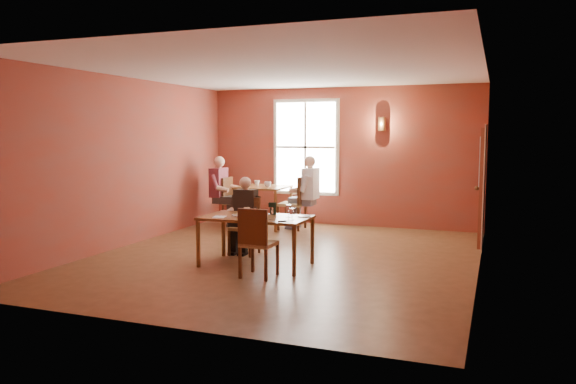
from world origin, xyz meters
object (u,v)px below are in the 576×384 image
(diner_white, at_px, (293,194))
(diner_main, at_px, (243,218))
(main_table, at_px, (256,241))
(chair_empty, at_px, (259,242))
(second_table, at_px, (264,207))
(chair_diner_maroon, at_px, (236,202))
(diner_maroon, at_px, (235,192))
(chair_diner_white, at_px, (292,203))
(chair_diner_main, at_px, (244,227))

(diner_white, bearing_deg, diner_main, -178.22)
(main_table, height_order, diner_main, diner_main)
(chair_empty, distance_m, second_table, 4.17)
(chair_empty, bearing_deg, chair_diner_maroon, 122.01)
(main_table, height_order, diner_white, diner_white)
(main_table, bearing_deg, chair_diner_maroon, 120.38)
(diner_main, xyz_separation_m, diner_white, (-0.08, 2.64, 0.13))
(chair_empty, relative_size, diner_maroon, 0.68)
(chair_diner_white, distance_m, diner_maroon, 1.34)
(main_table, relative_size, chair_diner_main, 1.72)
(chair_diner_white, xyz_separation_m, chair_diner_maroon, (-1.30, 0.00, -0.03))
(chair_diner_white, distance_m, chair_diner_maroon, 1.30)
(chair_diner_main, bearing_deg, chair_diner_maroon, -61.60)
(diner_maroon, bearing_deg, diner_white, 90.00)
(diner_white, height_order, chair_diner_maroon, diner_white)
(second_table, xyz_separation_m, chair_diner_maroon, (-0.65, 0.00, 0.08))
(diner_white, relative_size, diner_maroon, 1.02)
(chair_diner_white, xyz_separation_m, diner_maroon, (-1.33, 0.00, 0.17))
(chair_empty, bearing_deg, diner_white, 105.11)
(diner_main, bearing_deg, chair_empty, 123.51)
(chair_diner_white, height_order, diner_white, diner_white)
(second_table, bearing_deg, chair_diner_main, -73.73)
(main_table, distance_m, chair_diner_main, 0.83)
(chair_empty, xyz_separation_m, chair_diner_white, (-0.92, 3.86, 0.06))
(second_table, distance_m, chair_diner_maroon, 0.66)
(diner_maroon, bearing_deg, chair_diner_maroon, 90.00)
(main_table, height_order, chair_empty, chair_empty)
(diner_main, relative_size, second_table, 1.23)
(main_table, height_order, chair_diner_maroon, chair_diner_maroon)
(main_table, relative_size, chair_empty, 1.63)
(chair_empty, height_order, diner_maroon, diner_maroon)
(diner_maroon, bearing_deg, main_table, 30.77)
(chair_diner_white, bearing_deg, chair_diner_main, -177.54)
(chair_diner_main, xyz_separation_m, diner_white, (-0.08, 2.61, 0.28))
(chair_diner_main, bearing_deg, second_table, -73.73)
(chair_diner_white, relative_size, diner_white, 0.75)
(chair_diner_main, bearing_deg, chair_diner_white, -87.54)
(chair_diner_white, xyz_separation_m, diner_white, (0.03, 0.00, 0.19))
(diner_main, height_order, chair_diner_maroon, diner_main)
(chair_empty, bearing_deg, diner_main, 125.63)
(chair_diner_main, relative_size, diner_white, 0.63)
(chair_empty, xyz_separation_m, chair_diner_maroon, (-2.22, 3.86, 0.03))
(second_table, height_order, diner_maroon, diner_maroon)
(chair_diner_white, bearing_deg, diner_main, -177.57)
(chair_diner_white, bearing_deg, chair_empty, -166.59)
(diner_main, distance_m, chair_diner_white, 2.64)
(diner_white, bearing_deg, diner_maroon, 90.00)
(chair_diner_white, height_order, diner_maroon, diner_maroon)
(second_table, xyz_separation_m, chair_diner_white, (0.65, 0.00, 0.11))
(diner_white, bearing_deg, chair_diner_white, 90.00)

